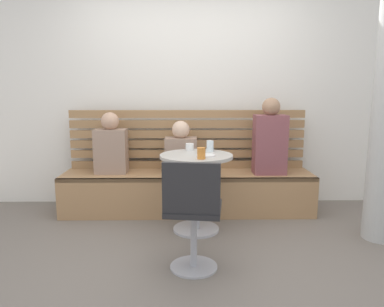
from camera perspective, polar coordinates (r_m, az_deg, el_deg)
name	(u,v)px	position (r m, az deg, el deg)	size (l,w,h in m)	color
ground	(188,262)	(3.00, -0.59, -16.56)	(8.00, 8.00, 0.00)	#70665B
back_wall	(187,79)	(4.32, -0.73, 11.48)	(5.20, 0.10, 2.90)	white
booth_bench	(188,192)	(4.04, -0.68, -6.07)	(2.70, 0.52, 0.44)	#A87C51
booth_backrest	(187,139)	(4.16, -0.71, 2.25)	(2.65, 0.04, 0.67)	#9A7249
cafe_table	(196,178)	(3.44, 0.66, -3.80)	(0.68, 0.68, 0.74)	#ADADB2
white_chair	(193,212)	(2.67, 0.14, -9.09)	(0.45, 0.45, 0.85)	#ADADB2
person_adult	(270,140)	(3.98, 12.04, 2.09)	(0.34, 0.22, 0.81)	brown
person_child_left	(111,146)	(4.04, -12.51, 1.10)	(0.34, 0.22, 0.66)	#9E7F6B
person_child_middle	(181,150)	(3.94, -1.75, 0.47)	(0.34, 0.22, 0.57)	#9E7F6B
cup_water_clear	(210,146)	(3.55, 2.84, 1.17)	(0.07, 0.07, 0.11)	white
cup_ceramic_white	(190,147)	(3.62, -0.37, 1.03)	(0.08, 0.08, 0.07)	white
cup_tumbler_orange	(201,153)	(3.17, 1.45, 0.03)	(0.07, 0.07, 0.10)	orange
plate_small	(206,155)	(3.32, 2.13, -0.29)	(0.17, 0.17, 0.01)	white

